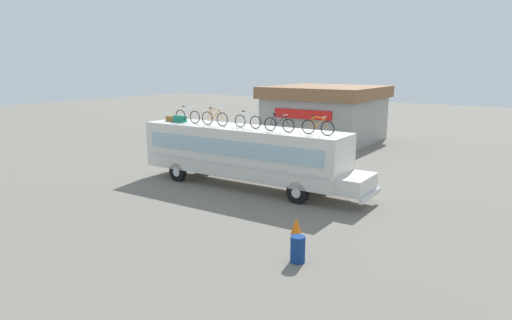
# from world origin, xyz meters

# --- Properties ---
(ground_plane) EXTENTS (120.00, 120.00, 0.00)m
(ground_plane) POSITION_xyz_m (0.00, 0.00, 0.00)
(ground_plane) COLOR slate
(bus) EXTENTS (12.97, 2.60, 3.19)m
(bus) POSITION_xyz_m (0.18, 0.00, 1.89)
(bus) COLOR silver
(bus) RESTS_ON ground
(luggage_bag_1) EXTENTS (0.67, 0.48, 0.31)m
(luggage_bag_1) POSITION_xyz_m (-4.84, -0.10, 3.34)
(luggage_bag_1) COLOR olive
(luggage_bag_1) RESTS_ON bus
(luggage_bag_2) EXTENTS (0.71, 0.40, 0.37)m
(luggage_bag_2) POSITION_xyz_m (-4.19, -0.19, 3.38)
(luggage_bag_2) COLOR #1E7F66
(luggage_bag_2) RESTS_ON bus
(rooftop_bicycle_1) EXTENTS (1.78, 0.44, 0.95)m
(rooftop_bicycle_1) POSITION_xyz_m (-3.54, -0.26, 3.58)
(rooftop_bicycle_1) COLOR black
(rooftop_bicycle_1) RESTS_ON bus
(rooftop_bicycle_2) EXTENTS (1.75, 0.44, 0.97)m
(rooftop_bicycle_2) POSITION_xyz_m (-1.57, -0.30, 3.59)
(rooftop_bicycle_2) COLOR black
(rooftop_bicycle_2) RESTS_ON bus
(rooftop_bicycle_3) EXTENTS (1.62, 0.44, 0.89)m
(rooftop_bicycle_3) POSITION_xyz_m (0.45, -0.12, 3.56)
(rooftop_bicycle_3) COLOR black
(rooftop_bicycle_3) RESTS_ON bus
(rooftop_bicycle_4) EXTENTS (1.71, 0.44, 0.89)m
(rooftop_bicycle_4) POSITION_xyz_m (2.47, -0.35, 3.56)
(rooftop_bicycle_4) COLOR black
(rooftop_bicycle_4) RESTS_ON bus
(rooftop_bicycle_5) EXTENTS (1.67, 0.44, 0.91)m
(rooftop_bicycle_5) POSITION_xyz_m (4.51, -0.29, 3.57)
(rooftop_bicycle_5) COLOR black
(rooftop_bicycle_5) RESTS_ON bus
(roadside_building) EXTENTS (8.84, 8.83, 4.62)m
(roadside_building) POSITION_xyz_m (-2.82, 16.25, 2.37)
(roadside_building) COLOR #9E9E99
(roadside_building) RESTS_ON ground
(trash_bin) EXTENTS (0.49, 0.49, 0.89)m
(trash_bin) POSITION_xyz_m (7.10, -6.89, 0.45)
(trash_bin) COLOR navy
(trash_bin) RESTS_ON ground
(traffic_cone) EXTENTS (0.39, 0.39, 0.61)m
(traffic_cone) POSITION_xyz_m (5.78, -4.56, 0.30)
(traffic_cone) COLOR orange
(traffic_cone) RESTS_ON ground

